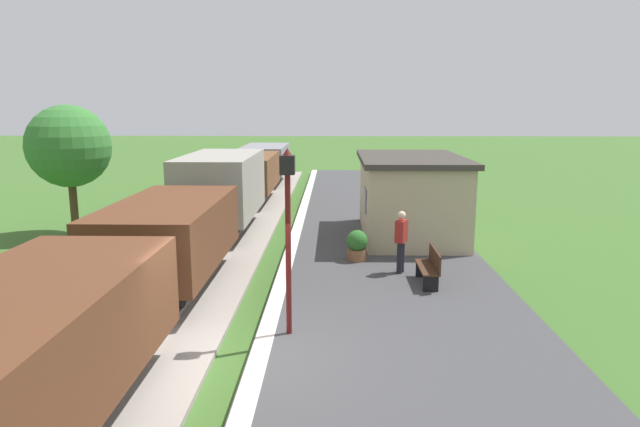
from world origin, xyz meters
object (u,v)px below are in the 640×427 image
(person_waiting, at_px, (401,239))
(tree_trackside_far, at_px, (69,147))
(bench_near_hut, at_px, (430,266))
(bench_down_platform, at_px, (390,199))
(freight_train, at_px, (222,196))
(station_hut, at_px, (410,196))
(lamp_post_near, at_px, (288,208))
(potted_planter, at_px, (357,245))

(person_waiting, height_order, tree_trackside_far, tree_trackside_far)
(bench_near_hut, bearing_deg, bench_down_platform, 90.00)
(tree_trackside_far, bearing_deg, bench_near_hut, -27.72)
(freight_train, distance_m, bench_down_platform, 7.69)
(station_hut, relative_size, lamp_post_near, 1.57)
(freight_train, bearing_deg, bench_near_hut, -44.77)
(station_hut, xyz_separation_m, potted_planter, (-1.96, -3.31, -0.93))
(person_waiting, relative_size, tree_trackside_far, 0.36)
(station_hut, relative_size, potted_planter, 6.33)
(freight_train, xyz_separation_m, bench_near_hut, (6.60, -6.54, -0.74))
(potted_planter, xyz_separation_m, tree_trackside_far, (-10.30, 4.14, 2.55))
(bench_near_hut, height_order, bench_down_platform, same)
(station_hut, bearing_deg, lamp_post_near, -112.07)
(bench_down_platform, relative_size, potted_planter, 1.64)
(freight_train, bearing_deg, bench_down_platform, 30.42)
(freight_train, relative_size, bench_near_hut, 21.73)
(person_waiting, bearing_deg, bench_down_platform, -65.71)
(bench_down_platform, distance_m, tree_trackside_far, 12.99)
(freight_train, relative_size, person_waiting, 19.06)
(bench_down_platform, bearing_deg, person_waiting, -93.80)
(bench_near_hut, relative_size, potted_planter, 1.64)
(lamp_post_near, distance_m, tree_trackside_far, 12.95)
(potted_planter, bearing_deg, tree_trackside_far, 158.08)
(bench_down_platform, bearing_deg, station_hut, -87.66)
(station_hut, distance_m, tree_trackside_far, 12.40)
(station_hut, xyz_separation_m, lamp_post_near, (-3.54, -8.72, 1.15))
(station_hut, bearing_deg, tree_trackside_far, 176.09)
(potted_planter, distance_m, lamp_post_near, 6.01)
(bench_near_hut, xyz_separation_m, bench_down_platform, (0.00, 10.42, 0.00))
(person_waiting, bearing_deg, tree_trackside_far, 2.96)
(potted_planter, bearing_deg, bench_near_hut, -51.24)
(station_hut, distance_m, person_waiting, 4.63)
(bench_near_hut, bearing_deg, lamp_post_near, -135.97)
(bench_near_hut, xyz_separation_m, potted_planter, (-1.76, 2.19, 0.00))
(bench_near_hut, height_order, person_waiting, person_waiting)
(bench_down_platform, height_order, person_waiting, person_waiting)
(station_hut, bearing_deg, freight_train, 171.25)
(person_waiting, bearing_deg, bench_near_hut, 150.96)
(freight_train, xyz_separation_m, potted_planter, (4.84, -4.35, -0.74))
(station_hut, height_order, lamp_post_near, lamp_post_near)
(bench_near_hut, xyz_separation_m, lamp_post_near, (-3.33, -3.22, 2.08))
(freight_train, xyz_separation_m, bench_down_platform, (6.60, 3.87, -0.74))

